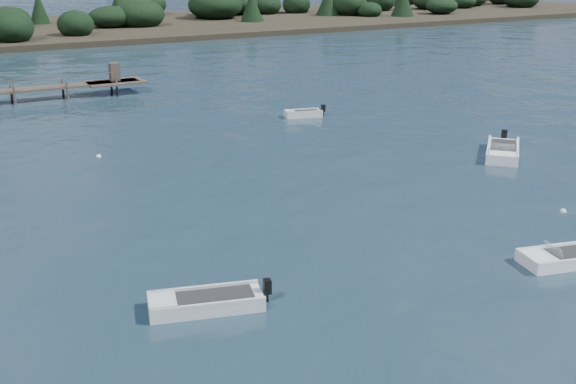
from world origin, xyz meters
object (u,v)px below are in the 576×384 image
dinghy_mid_white_b (503,153)px  tender_far_grey_b (303,115)px  dinghy_mid_grey (206,305)px  dinghy_mid_white_a (572,259)px

dinghy_mid_white_b → tender_far_grey_b: bearing=109.3°
dinghy_mid_grey → dinghy_mid_white_a: size_ratio=0.94×
dinghy_mid_white_b → dinghy_mid_white_a: dinghy_mid_white_b is taller
dinghy_mid_white_a → tender_far_grey_b: bearing=82.5°
tender_far_grey_b → dinghy_mid_grey: dinghy_mid_grey is taller
dinghy_mid_white_b → dinghy_mid_white_a: size_ratio=1.01×
dinghy_mid_white_a → dinghy_mid_grey: bearing=166.5°
tender_far_grey_b → dinghy_mid_white_b: bearing=-70.7°
tender_far_grey_b → dinghy_mid_grey: bearing=-126.4°
tender_far_grey_b → dinghy_mid_grey: (-18.53, -25.15, -0.00)m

